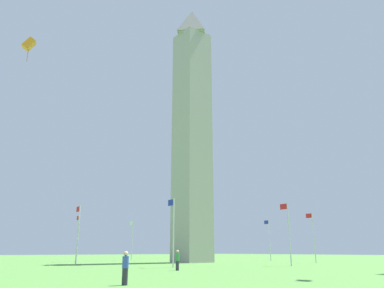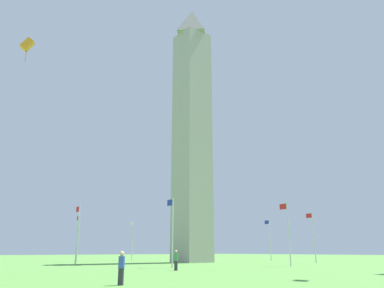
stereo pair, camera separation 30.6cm
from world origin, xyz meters
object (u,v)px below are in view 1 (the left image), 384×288
(flagpole_nw, at_px, (202,239))
(flagpole_s, at_px, (289,230))
(flagpole_e, at_px, (78,231))
(obelisk_monument, at_px, (192,125))
(flagpole_sw, at_px, (313,235))
(kite_orange_box, at_px, (29,44))
(person_green_shirt, at_px, (177,260))
(flagpole_se, at_px, (173,228))
(person_blue_shirt, at_px, (125,268))
(flagpole_ne, at_px, (78,236))
(flagpole_n, at_px, (132,238))
(flagpole_w, at_px, (269,238))

(flagpole_nw, bearing_deg, flagpole_s, 157.50)
(flagpole_e, bearing_deg, obelisk_monument, -90.21)
(flagpole_e, distance_m, flagpole_sw, 32.86)
(kite_orange_box, bearing_deg, person_green_shirt, -93.01)
(flagpole_se, height_order, person_blue_shirt, flagpole_se)
(flagpole_ne, distance_m, flagpole_nw, 25.15)
(flagpole_se, distance_m, person_blue_shirt, 20.95)
(flagpole_nw, height_order, kite_orange_box, kite_orange_box)
(flagpole_e, height_order, flagpole_sw, same)
(flagpole_ne, bearing_deg, flagpole_se, 180.00)
(flagpole_e, bearing_deg, person_blue_shirt, 162.49)
(flagpole_se, relative_size, person_green_shirt, 4.16)
(kite_orange_box, bearing_deg, flagpole_s, -91.27)
(flagpole_n, distance_m, person_green_shirt, 39.15)
(flagpole_w, bearing_deg, obelisk_monument, 90.21)
(obelisk_monument, height_order, flagpole_ne, obelisk_monument)
(person_blue_shirt, bearing_deg, flagpole_sw, -38.97)
(obelisk_monument, relative_size, flagpole_n, 6.02)
(flagpole_n, distance_m, flagpole_se, 32.86)
(flagpole_ne, distance_m, flagpole_sw, 35.57)
(flagpole_sw, relative_size, person_green_shirt, 4.16)
(obelisk_monument, height_order, flagpole_sw, obelisk_monument)
(obelisk_monument, height_order, flagpole_w, obelisk_monument)
(flagpole_nw, distance_m, person_green_shirt, 41.79)
(flagpole_sw, bearing_deg, flagpole_se, 90.00)
(flagpole_nw, xyz_separation_m, kite_orange_box, (-29.70, 42.52, 13.17))
(obelisk_monument, bearing_deg, kite_orange_box, 119.66)
(flagpole_sw, bearing_deg, person_green_shirt, 100.51)
(flagpole_sw, relative_size, person_blue_shirt, 4.38)
(flagpole_w, xyz_separation_m, person_blue_shirt, (-27.85, 44.36, -3.13))
(flagpole_e, distance_m, person_green_shirt, 18.22)
(flagpole_n, height_order, flagpole_sw, same)
(flagpole_ne, xyz_separation_m, flagpole_e, (-12.58, 5.21, 0.00))
(flagpole_sw, relative_size, flagpole_w, 1.00)
(flagpole_n, xyz_separation_m, flagpole_e, (-17.78, 17.78, 0.00))
(flagpole_s, bearing_deg, flagpole_w, -45.00)
(flagpole_n, height_order, kite_orange_box, kite_orange_box)
(flagpole_ne, relative_size, kite_orange_box, 3.47)
(flagpole_ne, bearing_deg, flagpole_e, 157.50)
(flagpole_e, bearing_deg, flagpole_w, -90.00)
(flagpole_e, relative_size, flagpole_se, 1.00)
(flagpole_sw, bearing_deg, flagpole_w, -22.50)
(flagpole_nw, bearing_deg, flagpole_ne, 90.00)
(flagpole_se, bearing_deg, obelisk_monument, -45.15)
(flagpole_se, bearing_deg, flagpole_ne, -0.00)
(obelisk_monument, relative_size, person_blue_shirt, 26.39)
(obelisk_monument, xyz_separation_m, flagpole_se, (-12.51, 12.58, -17.48))
(flagpole_w, xyz_separation_m, flagpole_nw, (12.58, 5.21, 0.00))
(person_blue_shirt, bearing_deg, flagpole_se, -12.78)
(flagpole_s, relative_size, person_green_shirt, 4.16)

